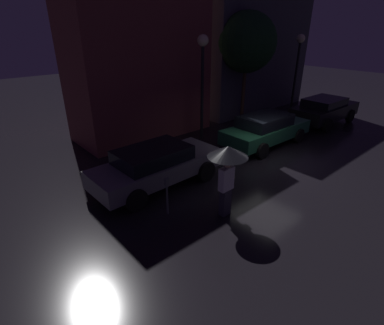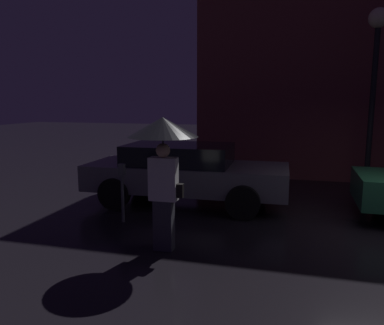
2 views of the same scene
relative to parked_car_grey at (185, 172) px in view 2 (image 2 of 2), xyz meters
name	(u,v)px [view 2 (image 2 of 2)]	position (x,y,z in m)	size (l,w,h in m)	color
building_facade_left	(304,55)	(2.66, 4.96, 3.12)	(6.48, 3.00, 7.76)	brown
parked_car_grey	(185,172)	(0.00, 0.00, 0.00)	(4.67, 1.98, 1.40)	slate
pedestrian_with_umbrella	(163,145)	(0.44, -2.77, 0.96)	(1.11, 1.11, 2.16)	#383842
parking_meter	(122,186)	(-0.81, -1.65, -0.02)	(0.12, 0.10, 1.18)	#4C5154
street_lamp_near	(376,56)	(4.38, 2.46, 2.77)	(0.50, 0.50, 4.71)	black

